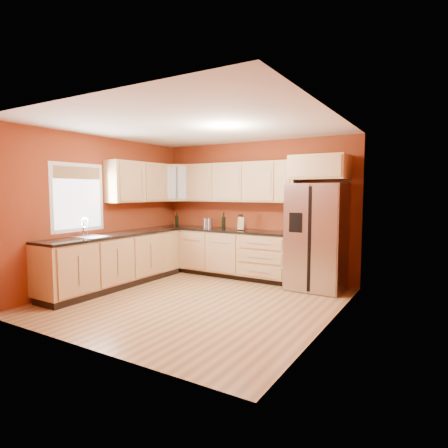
# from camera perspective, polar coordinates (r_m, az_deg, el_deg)

# --- Properties ---
(floor) EXTENTS (4.00, 4.00, 0.00)m
(floor) POSITION_cam_1_polar(r_m,az_deg,el_deg) (5.79, -4.39, -11.57)
(floor) COLOR #8D5F36
(floor) RESTS_ON ground
(ceiling) EXTENTS (4.00, 4.00, 0.00)m
(ceiling) POSITION_cam_1_polar(r_m,az_deg,el_deg) (5.63, -4.57, 14.68)
(ceiling) COLOR silver
(ceiling) RESTS_ON wall_back
(wall_back) EXTENTS (4.00, 0.04, 2.60)m
(wall_back) POSITION_cam_1_polar(r_m,az_deg,el_deg) (7.28, 4.70, 2.22)
(wall_back) COLOR maroon
(wall_back) RESTS_ON floor
(wall_front) EXTENTS (4.00, 0.04, 2.60)m
(wall_front) POSITION_cam_1_polar(r_m,az_deg,el_deg) (4.11, -20.88, -0.23)
(wall_front) COLOR maroon
(wall_front) RESTS_ON floor
(wall_left) EXTENTS (0.04, 4.00, 2.60)m
(wall_left) POSITION_cam_1_polar(r_m,az_deg,el_deg) (6.92, -18.11, 1.84)
(wall_left) COLOR maroon
(wall_left) RESTS_ON floor
(wall_right) EXTENTS (0.04, 4.00, 2.60)m
(wall_right) POSITION_cam_1_polar(r_m,az_deg,el_deg) (4.70, 15.82, 0.52)
(wall_right) COLOR maroon
(wall_right) RESTS_ON floor
(base_cabinets_back) EXTENTS (2.90, 0.60, 0.88)m
(base_cabinets_back) POSITION_cam_1_polar(r_m,az_deg,el_deg) (7.38, -0.24, -4.45)
(base_cabinets_back) COLOR tan
(base_cabinets_back) RESTS_ON floor
(base_cabinets_left) EXTENTS (0.60, 2.80, 0.88)m
(base_cabinets_left) POSITION_cam_1_polar(r_m,az_deg,el_deg) (6.79, -16.24, -5.47)
(base_cabinets_left) COLOR tan
(base_cabinets_left) RESTS_ON floor
(countertop_back) EXTENTS (2.90, 0.62, 0.04)m
(countertop_back) POSITION_cam_1_polar(r_m,az_deg,el_deg) (7.31, -0.28, -0.90)
(countertop_back) COLOR black
(countertop_back) RESTS_ON base_cabinets_back
(countertop_left) EXTENTS (0.62, 2.80, 0.04)m
(countertop_left) POSITION_cam_1_polar(r_m,az_deg,el_deg) (6.72, -16.28, -1.62)
(countertop_left) COLOR black
(countertop_left) RESTS_ON base_cabinets_left
(upper_cabinets_back) EXTENTS (2.30, 0.33, 0.75)m
(upper_cabinets_back) POSITION_cam_1_polar(r_m,az_deg,el_deg) (7.25, 2.36, 6.37)
(upper_cabinets_back) COLOR tan
(upper_cabinets_back) RESTS_ON wall_back
(upper_cabinets_left) EXTENTS (0.33, 1.35, 0.75)m
(upper_cabinets_left) POSITION_cam_1_polar(r_m,az_deg,el_deg) (7.29, -13.03, 6.24)
(upper_cabinets_left) COLOR tan
(upper_cabinets_left) RESTS_ON wall_left
(corner_upper_cabinet) EXTENTS (0.67, 0.67, 0.75)m
(corner_upper_cabinet) POSITION_cam_1_polar(r_m,az_deg,el_deg) (7.89, -7.36, 6.22)
(corner_upper_cabinet) COLOR tan
(corner_upper_cabinet) RESTS_ON wall_back
(over_fridge_cabinet) EXTENTS (0.92, 0.60, 0.40)m
(over_fridge_cabinet) POSITION_cam_1_polar(r_m,az_deg,el_deg) (6.51, 14.37, 8.36)
(over_fridge_cabinet) COLOR tan
(over_fridge_cabinet) RESTS_ON wall_back
(refrigerator) EXTENTS (0.90, 0.75, 1.78)m
(refrigerator) POSITION_cam_1_polar(r_m,az_deg,el_deg) (6.47, 13.96, -1.90)
(refrigerator) COLOR #A9A9AD
(refrigerator) RESTS_ON floor
(window) EXTENTS (0.03, 0.90, 1.00)m
(window) POSITION_cam_1_polar(r_m,az_deg,el_deg) (6.58, -21.35, 3.78)
(window) COLOR white
(window) RESTS_ON wall_left
(sink_faucet) EXTENTS (0.50, 0.42, 0.30)m
(sink_faucet) POSITION_cam_1_polar(r_m,az_deg,el_deg) (6.38, -19.62, -0.52)
(sink_faucet) COLOR silver
(sink_faucet) RESTS_ON countertop_left
(canister_left) EXTENTS (0.15, 0.15, 0.19)m
(canister_left) POSITION_cam_1_polar(r_m,az_deg,el_deg) (7.50, -2.19, 0.13)
(canister_left) COLOR #A9A9AD
(canister_left) RESTS_ON countertop_back
(canister_right) EXTENTS (0.13, 0.13, 0.19)m
(canister_right) POSITION_cam_1_polar(r_m,az_deg,el_deg) (7.56, -2.79, 0.16)
(canister_right) COLOR #A9A9AD
(canister_right) RESTS_ON countertop_back
(wine_bottle_a) EXTENTS (0.09, 0.09, 0.31)m
(wine_bottle_a) POSITION_cam_1_polar(r_m,az_deg,el_deg) (7.92, -7.22, 0.78)
(wine_bottle_a) COLOR black
(wine_bottle_a) RESTS_ON countertop_back
(wine_bottle_b) EXTENTS (0.08, 0.08, 0.33)m
(wine_bottle_b) POSITION_cam_1_polar(r_m,az_deg,el_deg) (7.20, -0.06, 0.49)
(wine_bottle_b) COLOR black
(wine_bottle_b) RESTS_ON countertop_back
(knife_block) EXTENTS (0.14, 0.13, 0.24)m
(knife_block) POSITION_cam_1_polar(r_m,az_deg,el_deg) (7.10, 2.68, 0.06)
(knife_block) COLOR #A68850
(knife_block) RESTS_ON countertop_back
(soap_dispenser) EXTENTS (0.08, 0.08, 0.20)m
(soap_dispenser) POSITION_cam_1_polar(r_m,az_deg,el_deg) (6.70, 9.66, -0.49)
(soap_dispenser) COLOR white
(soap_dispenser) RESTS_ON countertop_back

